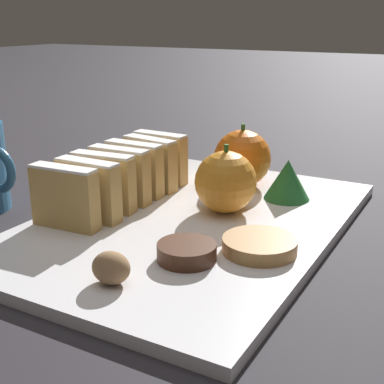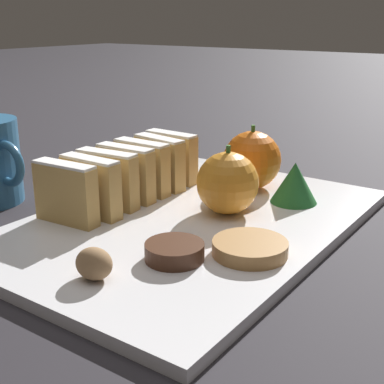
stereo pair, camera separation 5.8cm
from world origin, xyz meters
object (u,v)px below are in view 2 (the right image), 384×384
chocolate_cookie (174,251)px  orange_far (228,183)px  walnut (94,264)px  orange_near (251,160)px

chocolate_cookie → orange_far: bearing=100.7°
orange_far → walnut: size_ratio=2.30×
orange_far → chocolate_cookie: size_ratio=1.43×
orange_far → walnut: 0.20m
walnut → orange_near: bearing=93.1°
walnut → orange_far: bearing=87.8°
walnut → chocolate_cookie: 0.08m
walnut → chocolate_cookie: walnut is taller
orange_far → walnut: (-0.01, -0.20, -0.02)m
orange_far → chocolate_cookie: orange_far is taller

